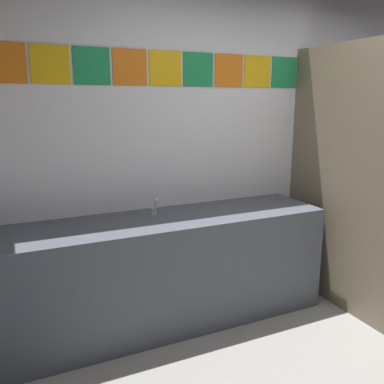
% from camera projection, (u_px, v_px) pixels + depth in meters
% --- Properties ---
extents(wall_back, '(4.42, 0.09, 2.71)m').
position_uv_depth(wall_back, '(239.00, 138.00, 3.48)').
color(wall_back, silver).
rests_on(wall_back, ground_plane).
extents(vanity_counter, '(2.57, 0.62, 0.84)m').
position_uv_depth(vanity_counter, '(160.00, 271.00, 3.03)').
color(vanity_counter, '#4C515B').
rests_on(vanity_counter, ground_plane).
extents(faucet_center, '(0.04, 0.10, 0.14)m').
position_uv_depth(faucet_center, '(155.00, 209.00, 3.00)').
color(faucet_center, silver).
rests_on(faucet_center, vanity_counter).
extents(toilet, '(0.39, 0.49, 0.74)m').
position_uv_depth(toilet, '(357.00, 249.00, 3.81)').
color(toilet, white).
rests_on(toilet, ground_plane).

